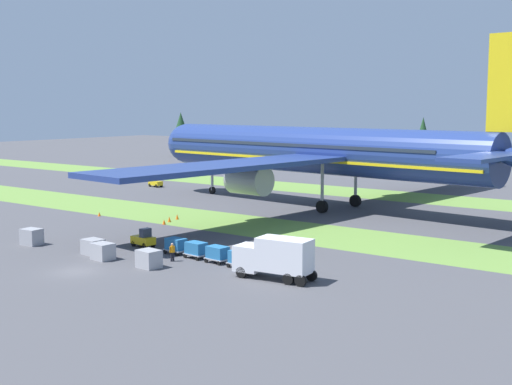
# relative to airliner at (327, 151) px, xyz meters

# --- Properties ---
(ground_plane) EXTENTS (400.00, 400.00, 0.00)m
(ground_plane) POSITION_rel_airliner_xyz_m (2.11, -45.47, -8.14)
(ground_plane) COLOR #47474C
(grass_strip_near) EXTENTS (320.00, 11.95, 0.01)m
(grass_strip_near) POSITION_rel_airliner_xyz_m (2.11, -17.76, -8.14)
(grass_strip_near) COLOR olive
(grass_strip_near) RESTS_ON ground
(grass_strip_far) EXTENTS (320.00, 11.95, 0.01)m
(grass_strip_far) POSITION_rel_airliner_xyz_m (2.11, 18.14, -8.14)
(grass_strip_far) COLOR olive
(grass_strip_far) RESTS_ON ground
(airliner) EXTENTS (64.92, 80.00, 22.71)m
(airliner) POSITION_rel_airliner_xyz_m (0.00, 0.00, 0.00)
(airliner) COLOR navy
(airliner) RESTS_ON ground
(baggage_tug) EXTENTS (2.71, 1.53, 1.97)m
(baggage_tug) POSITION_rel_airliner_xyz_m (-0.98, -34.55, -7.33)
(baggage_tug) COLOR yellow
(baggage_tug) RESTS_ON ground
(cargo_dolly_lead) EXTENTS (2.32, 1.69, 1.55)m
(cargo_dolly_lead) POSITION_rel_airliner_xyz_m (4.02, -34.99, -7.22)
(cargo_dolly_lead) COLOR #A3A3A8
(cargo_dolly_lead) RESTS_ON ground
(cargo_dolly_second) EXTENTS (2.32, 1.69, 1.55)m
(cargo_dolly_second) POSITION_rel_airliner_xyz_m (6.91, -35.25, -7.22)
(cargo_dolly_second) COLOR #A3A3A8
(cargo_dolly_second) RESTS_ON ground
(cargo_dolly_third) EXTENTS (2.32, 1.69, 1.55)m
(cargo_dolly_third) POSITION_rel_airliner_xyz_m (9.80, -35.51, -7.22)
(cargo_dolly_third) COLOR #A3A3A8
(cargo_dolly_third) RESTS_ON ground
(cargo_dolly_fourth) EXTENTS (2.32, 1.69, 1.55)m
(cargo_dolly_fourth) POSITION_rel_airliner_xyz_m (12.69, -35.77, -7.22)
(cargo_dolly_fourth) COLOR #A3A3A8
(cargo_dolly_fourth) RESTS_ON ground
(catering_truck) EXTENTS (7.16, 3.05, 3.58)m
(catering_truck) POSITION_rel_airliner_xyz_m (17.55, -37.29, -6.19)
(catering_truck) COLOR silver
(catering_truck) RESTS_ON ground
(pushback_tractor) EXTENTS (2.71, 1.54, 1.97)m
(pushback_tractor) POSITION_rel_airliner_xyz_m (-37.74, 3.58, -7.33)
(pushback_tractor) COLOR yellow
(pushback_tractor) RESTS_ON ground
(ground_crew_marshaller) EXTENTS (0.36, 0.56, 1.74)m
(ground_crew_marshaller) POSITION_rel_airliner_xyz_m (14.30, -29.06, -7.20)
(ground_crew_marshaller) COLOR black
(ground_crew_marshaller) RESTS_ON ground
(ground_crew_loader) EXTENTS (0.36, 0.54, 1.74)m
(ground_crew_loader) POSITION_rel_airliner_xyz_m (6.02, -37.60, -7.20)
(ground_crew_loader) COLOR black
(ground_crew_loader) RESTS_ON ground
(uld_container_0) EXTENTS (2.14, 1.78, 1.70)m
(uld_container_0) POSITION_rel_airliner_xyz_m (-11.11, -40.86, -7.29)
(uld_container_0) COLOR #A3A3A8
(uld_container_0) RESTS_ON ground
(uld_container_1) EXTENTS (2.12, 1.75, 1.57)m
(uld_container_1) POSITION_rel_airliner_xyz_m (0.22, -40.99, -7.36)
(uld_container_1) COLOR #A3A3A8
(uld_container_1) RESTS_ON ground
(uld_container_2) EXTENTS (2.09, 1.71, 1.52)m
(uld_container_2) POSITION_rel_airliner_xyz_m (-2.26, -40.08, -7.38)
(uld_container_2) COLOR #A3A3A8
(uld_container_2) RESTS_ON ground
(uld_container_3) EXTENTS (2.14, 1.79, 1.62)m
(uld_container_3) POSITION_rel_airliner_xyz_m (6.09, -40.69, -7.33)
(uld_container_3) COLOR #A3A3A8
(uld_container_3) RESTS_ON ground
(taxiway_marker_0) EXTENTS (0.44, 0.44, 0.68)m
(taxiway_marker_0) POSITION_rel_airliner_xyz_m (-10.11, -19.93, -7.80)
(taxiway_marker_0) COLOR orange
(taxiway_marker_0) RESTS_ON ground
(taxiway_marker_1) EXTENTS (0.44, 0.44, 0.55)m
(taxiway_marker_1) POSITION_rel_airliner_xyz_m (-20.08, -24.22, -7.87)
(taxiway_marker_1) COLOR orange
(taxiway_marker_1) RESTS_ON ground
(taxiway_marker_2) EXTENTS (0.44, 0.44, 0.64)m
(taxiway_marker_2) POSITION_rel_airliner_xyz_m (-8.76, -23.67, -7.82)
(taxiway_marker_2) COLOR orange
(taxiway_marker_2) RESTS_ON ground
(taxiway_marker_3) EXTENTS (0.44, 0.44, 0.70)m
(taxiway_marker_3) POSITION_rel_airliner_xyz_m (-9.54, -21.94, -7.79)
(taxiway_marker_3) COLOR orange
(taxiway_marker_3) RESTS_ON ground
(distant_tree_line) EXTENTS (180.78, 10.27, 12.56)m
(distant_tree_line) POSITION_rel_airliner_xyz_m (-9.67, 59.06, -1.09)
(distant_tree_line) COLOR #4C3823
(distant_tree_line) RESTS_ON ground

